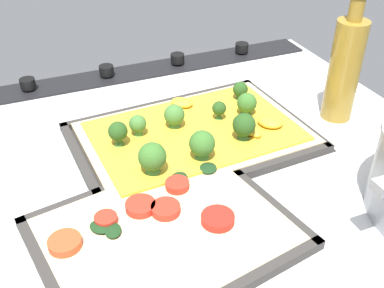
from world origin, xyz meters
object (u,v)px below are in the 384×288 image
(baking_tray_back, at_px, (166,235))
(baking_tray_front, at_px, (192,139))
(veggie_pizza_back, at_px, (163,228))
(oil_bottle, at_px, (345,67))
(broccoli_pizza, at_px, (194,132))

(baking_tray_back, bearing_deg, baking_tray_front, -121.01)
(baking_tray_back, xyz_separation_m, veggie_pizza_back, (0.00, -0.00, 0.01))
(baking_tray_back, bearing_deg, oil_bottle, -156.63)
(baking_tray_front, relative_size, veggie_pizza_back, 1.24)
(broccoli_pizza, bearing_deg, baking_tray_front, -80.76)
(baking_tray_front, height_order, baking_tray_back, same)
(broccoli_pizza, height_order, oil_bottle, oil_bottle)
(baking_tray_front, xyz_separation_m, broccoli_pizza, (-0.00, 0.01, 0.02))
(baking_tray_front, bearing_deg, baking_tray_back, 58.99)
(baking_tray_back, relative_size, veggie_pizza_back, 1.09)
(broccoli_pizza, xyz_separation_m, oil_bottle, (-0.25, 0.02, 0.07))
(baking_tray_front, relative_size, baking_tray_back, 1.13)
(baking_tray_front, bearing_deg, veggie_pizza_back, 58.04)
(broccoli_pizza, distance_m, oil_bottle, 0.26)
(baking_tray_front, height_order, oil_bottle, oil_bottle)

